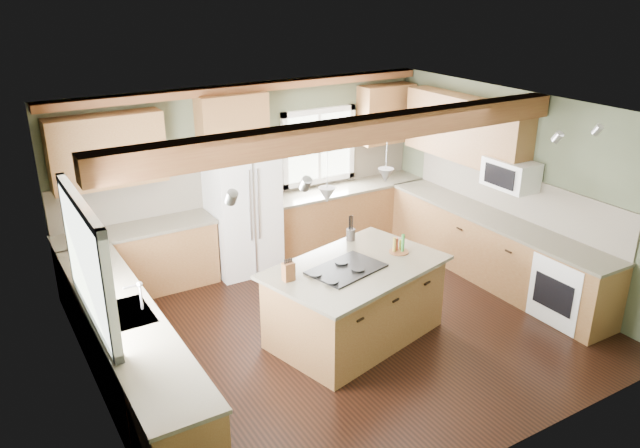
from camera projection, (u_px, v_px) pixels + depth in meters
floor at (342, 328)px, 7.54m from camera, size 5.60×5.60×0.00m
ceiling at (345, 115)px, 6.57m from camera, size 5.60×5.60×0.00m
wall_back at (250, 173)px, 9.05m from camera, size 5.60×0.00×5.60m
wall_left at (88, 288)px, 5.72m from camera, size 0.00×5.00×5.00m
wall_right at (517, 188)px, 8.40m from camera, size 0.00×5.00×5.00m
ceiling_beam at (356, 131)px, 6.45m from camera, size 5.55×0.26×0.26m
soffit_trim at (249, 88)px, 8.51m from camera, size 5.55×0.20×0.10m
backsplash_back at (250, 179)px, 9.07m from camera, size 5.58×0.03×0.58m
backsplash_right at (513, 194)px, 8.46m from camera, size 0.03×3.70×0.58m
base_cab_back_left at (139, 261)px, 8.27m from camera, size 2.02×0.60×0.88m
counter_back_left at (135, 229)px, 8.10m from camera, size 2.06×0.64×0.04m
base_cab_back_right at (346, 216)px, 9.84m from camera, size 2.62×0.60×0.88m
counter_back_right at (346, 188)px, 9.67m from camera, size 2.66×0.64×0.04m
base_cab_left at (130, 356)px, 6.22m from camera, size 0.60×3.70×0.88m
counter_left at (124, 315)px, 6.05m from camera, size 0.64×3.74×0.04m
base_cab_right at (492, 250)px, 8.61m from camera, size 0.60×3.70×0.88m
counter_right at (495, 219)px, 8.44m from camera, size 0.64×3.74×0.04m
upper_cab_back_left at (107, 151)px, 7.71m from camera, size 1.40×0.35×0.90m
upper_cab_over_fridge at (232, 120)px, 8.45m from camera, size 0.96×0.35×0.70m
upper_cab_right at (465, 129)px, 8.79m from camera, size 0.35×2.20×0.90m
upper_cab_back_corner at (386, 114)px, 9.77m from camera, size 0.90×0.35×0.90m
window_left at (85, 261)px, 5.67m from camera, size 0.04×1.60×1.05m
window_back at (318, 146)px, 9.49m from camera, size 1.10×0.04×1.00m
sink at (124, 315)px, 6.05m from camera, size 0.50×0.65×0.03m
faucet at (141, 297)px, 6.08m from camera, size 0.02×0.02×0.28m
dishwasher at (174, 432)px, 5.19m from camera, size 0.60×0.60×0.84m
oven at (570, 288)px, 7.58m from camera, size 0.60×0.72×0.84m
microwave at (511, 174)px, 8.16m from camera, size 0.40×0.70×0.38m
pendant_left at (327, 195)px, 6.38m from camera, size 0.18×0.18×0.16m
pendant_right at (386, 175)px, 7.00m from camera, size 0.18×0.18×0.16m
refrigerator at (243, 210)px, 8.75m from camera, size 0.90×0.74×1.80m
island at (355, 303)px, 7.22m from camera, size 2.11×1.58×0.88m
island_top at (356, 267)px, 7.05m from camera, size 2.26×1.73×0.04m
cooktop at (346, 269)px, 6.94m from camera, size 0.93×0.73×0.02m
knife_block at (288, 272)px, 6.66m from camera, size 0.13×0.10×0.21m
utensil_crock at (351, 235)px, 7.69m from camera, size 0.12×0.12×0.15m
bottle_tray at (399, 244)px, 7.34m from camera, size 0.28×0.28×0.21m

